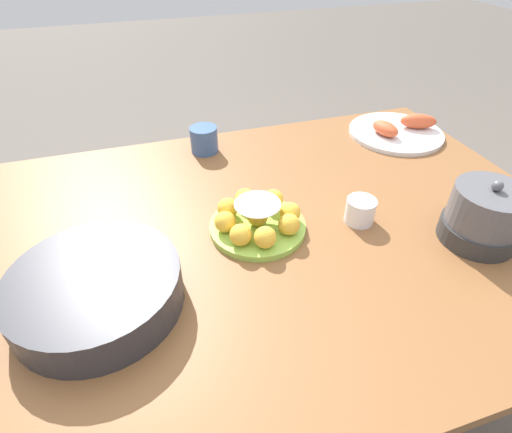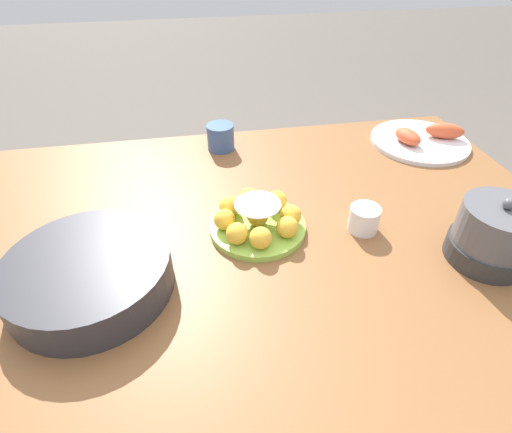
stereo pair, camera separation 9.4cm
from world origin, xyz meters
name	(u,v)px [view 2 (the right image)]	position (x,y,z in m)	size (l,w,h in m)	color
ground_plane	(255,387)	(0.00, 0.00, 0.00)	(12.00, 12.00, 0.00)	#5B544C
dining_table	(254,252)	(0.00, 0.00, 0.64)	(1.57, 1.07, 0.72)	brown
cake_plate	(257,219)	(-0.01, 0.00, 0.75)	(0.23, 0.23, 0.08)	#99CC4C
serving_bowl	(89,273)	(0.35, 0.12, 0.76)	(0.32, 0.32, 0.08)	#2D2D33
seafood_platter	(422,139)	(-0.62, -0.34, 0.73)	(0.31, 0.31, 0.06)	silver
cup_near	(221,137)	(0.03, -0.42, 0.76)	(0.08, 0.08, 0.08)	#38568E
cup_far	(364,219)	(-0.26, 0.04, 0.75)	(0.07, 0.07, 0.06)	white
warming_pot	(494,235)	(-0.48, 0.19, 0.79)	(0.17, 0.17, 0.16)	#2D2D2D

